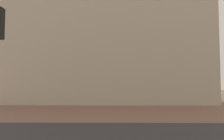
{
  "coord_description": "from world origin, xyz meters",
  "views": [
    {
      "loc": [
        0.57,
        -2.95,
        2.96
      ],
      "look_at": [
        0.44,
        9.79,
        3.67
      ],
      "focal_mm": 33.38,
      "sensor_mm": 36.0,
      "label": 1
    }
  ],
  "objects": [
    {
      "name": "ground_plane",
      "position": [
        0.0,
        10.0,
        0.0
      ],
      "size": [
        120.0,
        120.0,
        0.0
      ],
      "primitive_type": "plane",
      "color": "brown"
    },
    {
      "name": "street_asphalt_strip",
      "position": [
        0.0,
        7.87,
        0.0
      ],
      "size": [
        120.0,
        8.62,
        0.0
      ],
      "primitive_type": "cube",
      "color": "#2D2D33",
      "rests_on": "ground_plane"
    },
    {
      "name": "landmark_building",
      "position": [
        -1.12,
        27.8,
        11.42
      ],
      "size": [
        29.47,
        10.35,
        37.17
      ],
      "color": "#B2A893",
      "rests_on": "ground_plane"
    }
  ]
}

